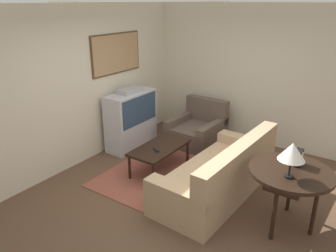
{
  "coord_description": "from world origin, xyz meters",
  "views": [
    {
      "loc": [
        -3.52,
        -2.16,
        2.74
      ],
      "look_at": [
        0.73,
        0.72,
        0.75
      ],
      "focal_mm": 35.0,
      "sensor_mm": 36.0,
      "label": 1
    }
  ],
  "objects": [
    {
      "name": "coffee_table",
      "position": [
        0.51,
        0.74,
        0.41
      ],
      "size": [
        1.12,
        0.57,
        0.45
      ],
      "color": "black",
      "rests_on": "ground_plane"
    },
    {
      "name": "mantel_clock",
      "position": [
        0.42,
        -1.45,
        0.9
      ],
      "size": [
        0.18,
        0.1,
        0.2
      ],
      "color": "black",
      "rests_on": "console_table"
    },
    {
      "name": "table_lamp",
      "position": [
        0.04,
        -1.45,
        1.13
      ],
      "size": [
        0.31,
        0.31,
        0.44
      ],
      "color": "black",
      "rests_on": "console_table"
    },
    {
      "name": "wall_right",
      "position": [
        2.63,
        0.0,
        1.35
      ],
      "size": [
        0.06,
        12.0,
        2.7
      ],
      "color": "beige",
      "rests_on": "ground_plane"
    },
    {
      "name": "wall_back",
      "position": [
        0.02,
        2.13,
        1.36
      ],
      "size": [
        12.0,
        0.1,
        2.7
      ],
      "color": "beige",
      "rests_on": "ground_plane"
    },
    {
      "name": "ground_plane",
      "position": [
        0.0,
        0.0,
        0.0
      ],
      "size": [
        12.0,
        12.0,
        0.0
      ],
      "primitive_type": "plane",
      "color": "brown"
    },
    {
      "name": "couch",
      "position": [
        0.44,
        -0.41,
        0.3
      ],
      "size": [
        2.26,
        1.06,
        0.89
      ],
      "rotation": [
        0.0,
        0.0,
        3.09
      ],
      "color": "tan",
      "rests_on": "ground_plane"
    },
    {
      "name": "area_rug",
      "position": [
        0.6,
        0.71,
        0.01
      ],
      "size": [
        2.41,
        1.51,
        0.01
      ],
      "color": "brown",
      "rests_on": "ground_plane"
    },
    {
      "name": "console_table",
      "position": [
        0.23,
        -1.44,
        0.73
      ],
      "size": [
        1.02,
        1.02,
        0.8
      ],
      "color": "black",
      "rests_on": "ground_plane"
    },
    {
      "name": "tv",
      "position": [
        1.02,
        1.79,
        0.56
      ],
      "size": [
        1.08,
        0.46,
        1.19
      ],
      "color": "#B7B7BC",
      "rests_on": "ground_plane"
    },
    {
      "name": "armchair",
      "position": [
        1.89,
        0.79,
        0.27
      ],
      "size": [
        1.04,
        0.97,
        0.86
      ],
      "rotation": [
        0.0,
        0.0,
        -1.62
      ],
      "color": "brown",
      "rests_on": "ground_plane"
    },
    {
      "name": "remote",
      "position": [
        0.35,
        0.7,
        0.46
      ],
      "size": [
        0.12,
        0.16,
        0.02
      ],
      "color": "black",
      "rests_on": "coffee_table"
    }
  ]
}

